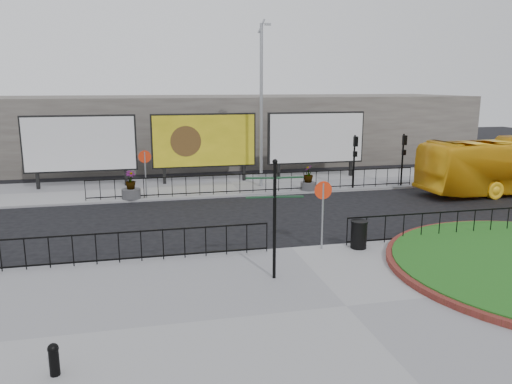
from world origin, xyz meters
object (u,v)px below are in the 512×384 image
object	(u,v)px
bollard	(54,358)
litter_bin	(359,234)
lamp_post	(261,104)
fingerpost_sign	(275,208)
billboard_mid	(204,141)
planter_c	(308,180)
planter_a	(131,189)

from	to	relation	value
bollard	litter_bin	distance (m)	11.17
lamp_post	fingerpost_sign	world-z (taller)	lamp_post
billboard_mid	litter_bin	world-z (taller)	billboard_mid
bollard	planter_c	world-z (taller)	planter_c
litter_bin	planter_c	size ratio (longest dim) A/B	0.72
lamp_post	planter_c	world-z (taller)	lamp_post
planter_a	billboard_mid	bearing A→B (deg)	39.92
planter_c	litter_bin	bearing A→B (deg)	-98.42
billboard_mid	lamp_post	world-z (taller)	lamp_post
fingerpost_sign	planter_a	bearing A→B (deg)	120.80
litter_bin	planter_a	distance (m)	12.87
bollard	litter_bin	world-z (taller)	litter_bin
billboard_mid	lamp_post	bearing A→B (deg)	-33.25
bollard	planter_a	size ratio (longest dim) A/B	0.48
bollard	planter_a	xyz separation A→B (m)	(1.27, 16.09, 0.13)
bollard	planter_a	bearing A→B (deg)	85.50
lamp_post	fingerpost_sign	bearing A→B (deg)	-101.87
lamp_post	fingerpost_sign	size ratio (longest dim) A/B	2.53
lamp_post	bollard	xyz separation A→B (m)	(-8.54, -17.69, -4.32)
fingerpost_sign	billboard_mid	bearing A→B (deg)	101.24
lamp_post	litter_bin	world-z (taller)	lamp_post
bollard	planter_a	distance (m)	16.14
litter_bin	planter_c	xyz separation A→B (m)	(1.48, 10.00, 0.04)
bollard	litter_bin	size ratio (longest dim) A/B	0.69
billboard_mid	bollard	bearing A→B (deg)	-105.72
bollard	planter_c	distance (m)	19.40
planter_a	lamp_post	bearing A→B (deg)	12.40
lamp_post	planter_a	size ratio (longest dim) A/B	6.39
billboard_mid	lamp_post	xyz separation A→B (m)	(3.01, -1.97, 2.23)
lamp_post	planter_a	world-z (taller)	lamp_post
lamp_post	planter_c	distance (m)	5.01
litter_bin	lamp_post	bearing A→B (deg)	94.05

